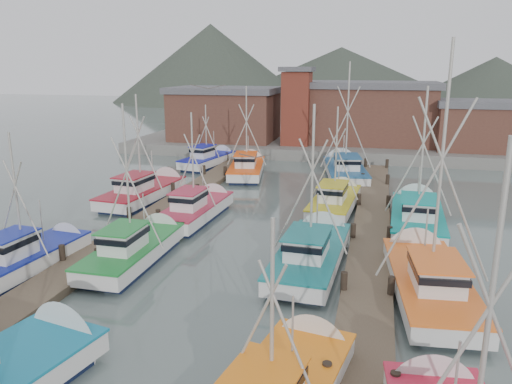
% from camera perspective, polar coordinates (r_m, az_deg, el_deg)
% --- Properties ---
extents(ground, '(260.00, 260.00, 0.00)m').
position_cam_1_polar(ground, '(25.56, -3.40, -8.58)').
color(ground, '#50615C').
rests_on(ground, ground).
extents(dock_left, '(2.30, 46.00, 1.50)m').
position_cam_1_polar(dock_left, '(31.56, -13.44, -4.04)').
color(dock_left, brown).
rests_on(dock_left, ground).
extents(dock_right, '(2.30, 46.00, 1.50)m').
position_cam_1_polar(dock_right, '(28.22, 12.91, -6.22)').
color(dock_right, brown).
rests_on(dock_right, ground).
extents(quay, '(44.00, 16.00, 1.20)m').
position_cam_1_polar(quay, '(60.60, 7.06, 5.35)').
color(quay, slate).
rests_on(quay, ground).
extents(shed_left, '(12.72, 8.48, 6.20)m').
position_cam_1_polar(shed_left, '(60.50, -3.59, 8.98)').
color(shed_left, brown).
rests_on(shed_left, quay).
extents(shed_center, '(14.84, 9.54, 6.90)m').
position_cam_1_polar(shed_center, '(59.69, 12.98, 8.91)').
color(shed_center, brown).
rests_on(shed_center, quay).
extents(shed_right, '(8.48, 6.36, 5.20)m').
position_cam_1_polar(shed_right, '(57.63, 23.92, 7.03)').
color(shed_right, brown).
rests_on(shed_right, quay).
extents(lookout_tower, '(3.60, 3.60, 8.50)m').
position_cam_1_polar(lookout_tower, '(56.37, 4.66, 9.81)').
color(lookout_tower, maroon).
rests_on(lookout_tower, quay).
extents(distant_hills, '(175.00, 140.00, 42.00)m').
position_cam_1_polar(distant_hills, '(146.73, 6.23, 10.35)').
color(distant_hills, '#3C4539').
rests_on(distant_hills, ground).
extents(boat_4, '(3.51, 8.31, 8.82)m').
position_cam_1_polar(boat_4, '(26.87, -13.36, -6.23)').
color(boat_4, '#101A38').
rests_on(boat_4, ground).
extents(boat_5, '(3.66, 9.48, 9.02)m').
position_cam_1_polar(boat_5, '(25.75, 6.49, -6.84)').
color(boat_5, '#101A38').
rests_on(boat_5, ground).
extents(boat_6, '(3.07, 7.85, 7.51)m').
position_cam_1_polar(boat_6, '(27.46, -24.13, -6.70)').
color(boat_6, '#101A38').
rests_on(boat_6, ground).
extents(boat_7, '(4.70, 9.86, 11.85)m').
position_cam_1_polar(boat_7, '(23.83, 18.96, -9.32)').
color(boat_7, '#101A38').
rests_on(boat_7, ground).
extents(boat_8, '(3.13, 8.42, 7.73)m').
position_cam_1_polar(boat_8, '(33.38, -6.62, -1.88)').
color(boat_8, '#101A38').
rests_on(boat_8, ground).
extents(boat_9, '(3.25, 8.72, 7.97)m').
position_cam_1_polar(boat_9, '(35.44, 9.10, -1.01)').
color(boat_9, '#101A38').
rests_on(boat_9, ground).
extents(boat_10, '(3.65, 9.47, 8.74)m').
position_cam_1_polar(boat_10, '(38.69, -12.41, 0.14)').
color(boat_10, '#101A38').
rests_on(boat_10, ground).
extents(boat_11, '(3.96, 9.78, 9.65)m').
position_cam_1_polar(boat_11, '(33.24, 17.89, -2.55)').
color(boat_11, '#101A38').
rests_on(boat_11, ground).
extents(boat_12, '(4.31, 9.46, 8.92)m').
position_cam_1_polar(boat_12, '(46.48, -1.00, 2.83)').
color(boat_12, '#101A38').
rests_on(boat_12, ground).
extents(boat_13, '(4.93, 10.63, 11.19)m').
position_cam_1_polar(boat_13, '(46.37, 10.04, 2.59)').
color(boat_13, '#101A38').
rests_on(boat_13, ground).
extents(boat_14, '(3.91, 8.48, 6.81)m').
position_cam_1_polar(boat_14, '(50.79, -5.29, 3.75)').
color(boat_14, '#101A38').
rests_on(boat_14, ground).
extents(gull_near, '(1.54, 0.66, 0.24)m').
position_cam_1_polar(gull_near, '(21.52, -5.52, 11.83)').
color(gull_near, gray).
rests_on(gull_near, ground).
extents(gull_far, '(1.55, 0.63, 0.24)m').
position_cam_1_polar(gull_far, '(24.42, -0.18, 4.10)').
color(gull_far, gray).
rests_on(gull_far, ground).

